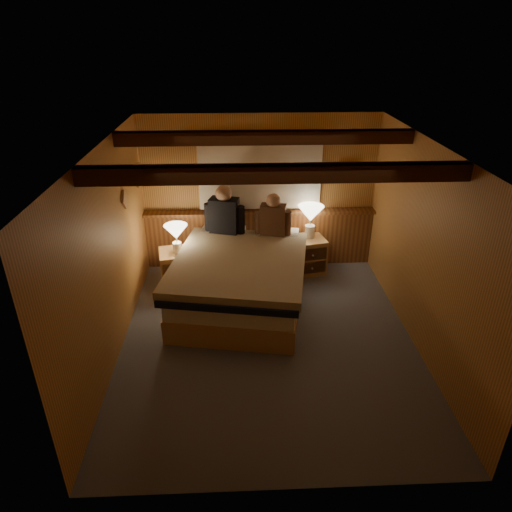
{
  "coord_description": "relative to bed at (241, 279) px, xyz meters",
  "views": [
    {
      "loc": [
        -0.35,
        -4.64,
        3.52
      ],
      "look_at": [
        -0.13,
        0.4,
        0.96
      ],
      "focal_mm": 32.0,
      "sensor_mm": 36.0,
      "label": 1
    }
  ],
  "objects": [
    {
      "name": "floor",
      "position": [
        0.32,
        -0.83,
        -0.39
      ],
      "size": [
        4.2,
        4.2,
        0.0
      ],
      "primitive_type": "plane",
      "color": "#555965",
      "rests_on": "ground"
    },
    {
      "name": "ceiling",
      "position": [
        0.32,
        -0.83,
        2.01
      ],
      "size": [
        4.2,
        4.2,
        0.0
      ],
      "primitive_type": "plane",
      "rotation": [
        3.14,
        0.0,
        0.0
      ],
      "color": "tan",
      "rests_on": "wall_back"
    },
    {
      "name": "wall_back",
      "position": [
        0.32,
        1.27,
        0.81
      ],
      "size": [
        3.6,
        0.0,
        3.6
      ],
      "primitive_type": "plane",
      "rotation": [
        1.57,
        0.0,
        0.0
      ],
      "color": "#C58946",
      "rests_on": "floor"
    },
    {
      "name": "wall_left",
      "position": [
        -1.48,
        -0.83,
        0.81
      ],
      "size": [
        0.0,
        4.2,
        4.2
      ],
      "primitive_type": "plane",
      "rotation": [
        1.57,
        0.0,
        1.57
      ],
      "color": "#C58946",
      "rests_on": "floor"
    },
    {
      "name": "wall_right",
      "position": [
        2.12,
        -0.83,
        0.81
      ],
      "size": [
        0.0,
        4.2,
        4.2
      ],
      "primitive_type": "plane",
      "rotation": [
        1.57,
        0.0,
        -1.57
      ],
      "color": "#C58946",
      "rests_on": "floor"
    },
    {
      "name": "wall_front",
      "position": [
        0.32,
        -2.93,
        0.81
      ],
      "size": [
        3.6,
        0.0,
        3.6
      ],
      "primitive_type": "plane",
      "rotation": [
        -1.57,
        0.0,
        0.0
      ],
      "color": "#C58946",
      "rests_on": "floor"
    },
    {
      "name": "wainscot",
      "position": [
        0.32,
        1.21,
        0.09
      ],
      "size": [
        3.6,
        0.23,
        0.94
      ],
      "color": "brown",
      "rests_on": "wall_back"
    },
    {
      "name": "curtain_window",
      "position": [
        0.32,
        1.2,
        1.13
      ],
      "size": [
        2.18,
        0.09,
        1.11
      ],
      "color": "#3F1E0F",
      "rests_on": "wall_back"
    },
    {
      "name": "ceiling_beams",
      "position": [
        0.32,
        -0.68,
        1.92
      ],
      "size": [
        3.6,
        1.65,
        0.16
      ],
      "color": "#3F1E0F",
      "rests_on": "ceiling"
    },
    {
      "name": "coat_rail",
      "position": [
        -1.4,
        0.75,
        1.28
      ],
      "size": [
        0.05,
        0.55,
        0.24
      ],
      "color": "silver",
      "rests_on": "wall_left"
    },
    {
      "name": "framed_print",
      "position": [
        1.67,
        1.25,
        1.16
      ],
      "size": [
        0.3,
        0.04,
        0.25
      ],
      "color": "tan",
      "rests_on": "wall_back"
    },
    {
      "name": "bed",
      "position": [
        0.0,
        0.0,
        0.0
      ],
      "size": [
        2.03,
        2.46,
        0.76
      ],
      "rotation": [
        0.0,
        0.0,
        -0.17
      ],
      "color": "tan",
      "rests_on": "floor"
    },
    {
      "name": "nightstand_left",
      "position": [
        -0.92,
        0.52,
        -0.1
      ],
      "size": [
        0.6,
        0.56,
        0.58
      ],
      "rotation": [
        0.0,
        0.0,
        0.18
      ],
      "color": "tan",
      "rests_on": "floor"
    },
    {
      "name": "nightstand_right",
      "position": [
        1.05,
        0.92,
        -0.11
      ],
      "size": [
        0.6,
        0.56,
        0.57
      ],
      "rotation": [
        0.0,
        0.0,
        0.21
      ],
      "color": "tan",
      "rests_on": "floor"
    },
    {
      "name": "lamp_left",
      "position": [
        -0.91,
        0.48,
        0.49
      ],
      "size": [
        0.33,
        0.33,
        0.43
      ],
      "color": "white",
      "rests_on": "nightstand_left"
    },
    {
      "name": "lamp_right",
      "position": [
        1.08,
        0.96,
        0.54
      ],
      "size": [
        0.4,
        0.4,
        0.52
      ],
      "color": "white",
      "rests_on": "nightstand_right"
    },
    {
      "name": "person_left",
      "position": [
        -0.22,
        0.82,
        0.66
      ],
      "size": [
        0.6,
        0.34,
        0.75
      ],
      "rotation": [
        0.0,
        0.0,
        -0.26
      ],
      "color": "black",
      "rests_on": "bed"
    },
    {
      "name": "person_right",
      "position": [
        0.49,
        0.71,
        0.62
      ],
      "size": [
        0.53,
        0.28,
        0.65
      ],
      "rotation": [
        0.0,
        0.0,
        -0.21
      ],
      "color": "#4C2E1E",
      "rests_on": "bed"
    },
    {
      "name": "duffel_bag",
      "position": [
        -0.47,
        0.38,
        -0.22
      ],
      "size": [
        0.61,
        0.45,
        0.39
      ],
      "rotation": [
        0.0,
        0.0,
        0.26
      ],
      "color": "black",
      "rests_on": "floor"
    }
  ]
}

